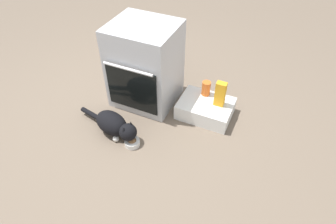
{
  "coord_description": "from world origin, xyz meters",
  "views": [
    {
      "loc": [
        1.07,
        -1.48,
        1.87
      ],
      "look_at": [
        0.34,
        0.11,
        0.25
      ],
      "focal_mm": 30.81,
      "sensor_mm": 36.0,
      "label": 1
    }
  ],
  "objects_px": {
    "pantry_cabinet": "(205,108)",
    "cat": "(115,125)",
    "juice_carton": "(220,94)",
    "sauce_jar": "(206,88)",
    "food_bowl": "(132,142)",
    "oven": "(145,65)"
  },
  "relations": [
    {
      "from": "pantry_cabinet",
      "to": "cat",
      "type": "xyz_separation_m",
      "value": [
        -0.63,
        -0.57,
        0.04
      ]
    },
    {
      "from": "cat",
      "to": "juice_carton",
      "type": "bearing_deg",
      "value": 51.81
    },
    {
      "from": "cat",
      "to": "sauce_jar",
      "type": "distance_m",
      "value": 0.9
    },
    {
      "from": "food_bowl",
      "to": "juice_carton",
      "type": "bearing_deg",
      "value": 49.07
    },
    {
      "from": "oven",
      "to": "pantry_cabinet",
      "type": "relative_size",
      "value": 1.61
    },
    {
      "from": "sauce_jar",
      "to": "food_bowl",
      "type": "bearing_deg",
      "value": -118.5
    },
    {
      "from": "food_bowl",
      "to": "pantry_cabinet",
      "type": "bearing_deg",
      "value": 54.52
    },
    {
      "from": "pantry_cabinet",
      "to": "sauce_jar",
      "type": "xyz_separation_m",
      "value": [
        -0.04,
        0.11,
        0.15
      ]
    },
    {
      "from": "oven",
      "to": "pantry_cabinet",
      "type": "distance_m",
      "value": 0.69
    },
    {
      "from": "juice_carton",
      "to": "food_bowl",
      "type": "bearing_deg",
      "value": -130.93
    },
    {
      "from": "cat",
      "to": "sauce_jar",
      "type": "height_order",
      "value": "sauce_jar"
    },
    {
      "from": "oven",
      "to": "food_bowl",
      "type": "bearing_deg",
      "value": -73.92
    },
    {
      "from": "oven",
      "to": "cat",
      "type": "bearing_deg",
      "value": -92.01
    },
    {
      "from": "food_bowl",
      "to": "cat",
      "type": "xyz_separation_m",
      "value": [
        -0.19,
        0.05,
        0.09
      ]
    },
    {
      "from": "oven",
      "to": "cat",
      "type": "relative_size",
      "value": 1.18
    },
    {
      "from": "sauce_jar",
      "to": "cat",
      "type": "bearing_deg",
      "value": -130.83
    },
    {
      "from": "pantry_cabinet",
      "to": "sauce_jar",
      "type": "height_order",
      "value": "sauce_jar"
    },
    {
      "from": "oven",
      "to": "juice_carton",
      "type": "relative_size",
      "value": 3.27
    },
    {
      "from": "pantry_cabinet",
      "to": "juice_carton",
      "type": "bearing_deg",
      "value": 10.21
    },
    {
      "from": "oven",
      "to": "food_bowl",
      "type": "xyz_separation_m",
      "value": [
        0.17,
        -0.6,
        -0.36
      ]
    },
    {
      "from": "sauce_jar",
      "to": "juice_carton",
      "type": "xyz_separation_m",
      "value": [
        0.16,
        -0.09,
        0.05
      ]
    },
    {
      "from": "pantry_cabinet",
      "to": "sauce_jar",
      "type": "distance_m",
      "value": 0.19
    }
  ]
}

